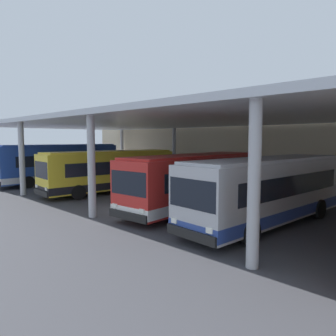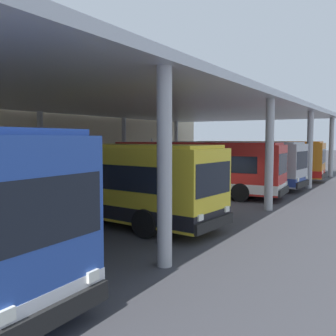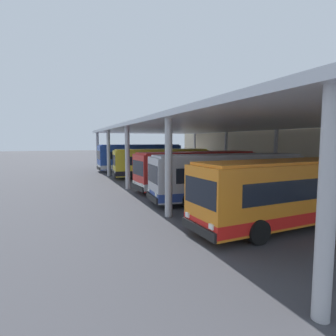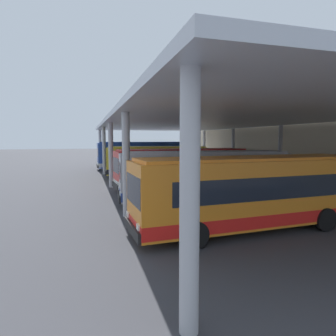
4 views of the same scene
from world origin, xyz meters
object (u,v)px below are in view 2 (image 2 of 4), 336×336
Objects in this scene: bus_departing at (257,159)px; trash_bin at (102,173)px; bus_middle_bay at (194,167)px; bus_far_bay at (227,163)px; banner_sign at (152,155)px; bench_waiting at (72,178)px; bus_second_bay at (104,180)px.

trash_bin is at bearing 131.24° from bus_departing.
bus_middle_bay is 4.64m from bus_far_bay.
banner_sign reaches higher than trash_bin.
trash_bin is (-8.39, 9.57, -0.98)m from bus_departing.
bus_departing is at bearing -38.81° from bench_waiting.
bus_middle_bay is 5.93× the size of bench_waiting.
banner_sign is (15.71, 8.24, 0.32)m from bus_second_bay.
bus_departing is 9.02m from banner_sign.
bus_far_bay reaches higher than trash_bin.
bus_departing is 10.87× the size of trash_bin.
bench_waiting is at bearing 52.71° from bus_second_bay.
bus_far_bay is 1.00× the size of bus_departing.
banner_sign is (5.47, -1.05, 1.30)m from trash_bin.
banner_sign is (-2.92, 8.53, 0.32)m from bus_departing.
bus_second_bay and bus_far_bay have the same top height.
bus_middle_bay reaches higher than bench_waiting.
bus_middle_bay is 10.90× the size of trash_bin.
bus_departing is (10.40, -0.37, 0.00)m from bus_middle_bay.
bus_far_bay is at bearing -57.15° from bench_waiting.
bus_second_bay is 8.23m from bus_middle_bay.
bus_middle_bay is 10.41m from bus_departing.
bus_middle_bay is 3.34× the size of banner_sign.
bus_far_bay is 10.98m from bench_waiting.
bench_waiting is 0.56× the size of banner_sign.
banner_sign is at bearing 27.66° from bus_second_bay.
bus_middle_bay is at bearing 178.08° from bus_far_bay.
bus_second_bay is at bearing -137.81° from trash_bin.
bus_departing is at bearing -48.76° from trash_bin.
trash_bin is at bearing 169.19° from banner_sign.
banner_sign is at bearing 71.13° from bus_far_bay.
banner_sign is at bearing 47.46° from bus_middle_bay.
bus_far_bay reaches higher than bench_waiting.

